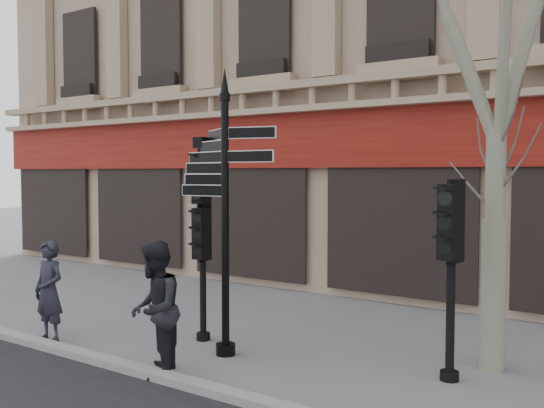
{
  "coord_description": "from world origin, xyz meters",
  "views": [
    {
      "loc": [
        5.15,
        -7.18,
        2.84
      ],
      "look_at": [
        -0.29,
        0.6,
        2.35
      ],
      "focal_mm": 40.0,
      "sensor_mm": 36.0,
      "label": 1
    }
  ],
  "objects_px": {
    "traffic_signal_main": "(203,213)",
    "pedestrian_b": "(155,309)",
    "fingerpost": "(225,163)",
    "traffic_signal_secondary": "(451,244)",
    "pedestrian_a": "(49,291)"
  },
  "relations": [
    {
      "from": "traffic_signal_main",
      "to": "pedestrian_a",
      "type": "height_order",
      "value": "traffic_signal_main"
    },
    {
      "from": "traffic_signal_main",
      "to": "traffic_signal_secondary",
      "type": "xyz_separation_m",
      "value": [
        4.09,
        0.43,
        -0.29
      ]
    },
    {
      "from": "pedestrian_b",
      "to": "traffic_signal_main",
      "type": "bearing_deg",
      "value": 165.28
    },
    {
      "from": "traffic_signal_main",
      "to": "pedestrian_a",
      "type": "distance_m",
      "value": 2.9
    },
    {
      "from": "traffic_signal_main",
      "to": "traffic_signal_secondary",
      "type": "distance_m",
      "value": 4.12
    },
    {
      "from": "fingerpost",
      "to": "pedestrian_a",
      "type": "distance_m",
      "value": 3.79
    },
    {
      "from": "fingerpost",
      "to": "traffic_signal_main",
      "type": "relative_size",
      "value": 1.29
    },
    {
      "from": "fingerpost",
      "to": "pedestrian_b",
      "type": "height_order",
      "value": "fingerpost"
    },
    {
      "from": "traffic_signal_main",
      "to": "pedestrian_b",
      "type": "height_order",
      "value": "traffic_signal_main"
    },
    {
      "from": "fingerpost",
      "to": "pedestrian_b",
      "type": "xyz_separation_m",
      "value": [
        -0.18,
        -1.33,
        -2.04
      ]
    },
    {
      "from": "fingerpost",
      "to": "traffic_signal_main",
      "type": "xyz_separation_m",
      "value": [
        -0.84,
        0.42,
        -0.82
      ]
    },
    {
      "from": "fingerpost",
      "to": "traffic_signal_secondary",
      "type": "xyz_separation_m",
      "value": [
        3.25,
        0.85,
        -1.1
      ]
    },
    {
      "from": "traffic_signal_secondary",
      "to": "pedestrian_a",
      "type": "xyz_separation_m",
      "value": [
        -6.18,
        -1.95,
        -1.03
      ]
    },
    {
      "from": "traffic_signal_secondary",
      "to": "pedestrian_b",
      "type": "relative_size",
      "value": 1.42
    },
    {
      "from": "traffic_signal_main",
      "to": "pedestrian_b",
      "type": "bearing_deg",
      "value": -78.77
    }
  ]
}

